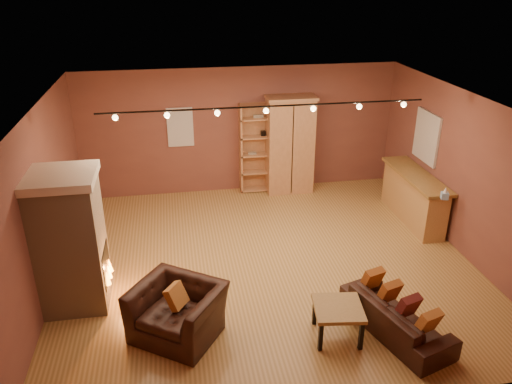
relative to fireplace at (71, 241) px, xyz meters
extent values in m
plane|color=olive|center=(3.04, 0.60, -1.06)|extent=(7.00, 7.00, 0.00)
plane|color=brown|center=(3.04, 0.60, 1.74)|extent=(7.00, 7.00, 0.00)
cube|color=brown|center=(3.04, 3.85, 0.34)|extent=(7.00, 0.02, 2.80)
cube|color=brown|center=(-0.46, 0.60, 0.34)|extent=(0.02, 6.50, 2.80)
cube|color=brown|center=(6.54, 0.60, 0.34)|extent=(0.02, 6.50, 2.80)
cube|color=tan|center=(-0.01, 0.00, -0.06)|extent=(0.90, 0.90, 2.00)
cube|color=#ECE3C6|center=(-0.01, 0.00, 1.00)|extent=(0.98, 0.98, 0.12)
cube|color=black|center=(0.40, 0.00, -0.46)|extent=(0.10, 0.65, 0.55)
cone|color=orange|center=(0.46, 0.00, -0.58)|extent=(0.10, 0.10, 0.22)
cube|color=silver|center=(1.74, 3.83, 0.49)|extent=(0.56, 0.04, 0.86)
cube|color=tan|center=(3.43, 3.83, -0.05)|extent=(0.83, 0.04, 2.03)
cube|color=tan|center=(3.04, 3.69, -0.05)|extent=(0.04, 0.32, 2.03)
cube|color=tan|center=(3.83, 3.69, -0.05)|extent=(0.04, 0.32, 2.03)
cube|color=gray|center=(3.29, 3.69, -0.16)|extent=(0.18, 0.12, 0.05)
cube|color=black|center=(3.54, 3.69, 0.29)|extent=(0.10, 0.10, 0.12)
cube|color=tan|center=(3.43, 3.69, -1.02)|extent=(0.83, 0.32, 0.04)
cube|color=tan|center=(3.43, 3.69, -0.60)|extent=(0.83, 0.32, 0.04)
cube|color=tan|center=(3.43, 3.69, -0.18)|extent=(0.83, 0.32, 0.03)
cube|color=tan|center=(3.43, 3.69, 0.23)|extent=(0.83, 0.32, 0.04)
cube|color=tan|center=(3.43, 3.69, 0.64)|extent=(0.83, 0.32, 0.04)
cube|color=tan|center=(3.43, 3.69, 0.95)|extent=(0.83, 0.32, 0.04)
cube|color=tan|center=(4.12, 3.57, 0.01)|extent=(1.02, 0.56, 2.14)
cube|color=olive|center=(4.12, 3.30, 0.01)|extent=(0.02, 0.01, 2.04)
cube|color=tan|center=(4.12, 3.57, 1.11)|extent=(1.08, 0.62, 0.06)
cube|color=tan|center=(6.24, 1.69, -0.59)|extent=(0.45, 1.96, 0.93)
cube|color=olive|center=(6.24, 1.69, -0.10)|extent=(0.57, 2.08, 0.06)
cube|color=#87B0D8|center=(6.19, 0.54, -0.01)|extent=(0.15, 0.15, 0.12)
cone|color=white|center=(6.19, 0.54, 0.10)|extent=(0.08, 0.08, 0.10)
cube|color=silver|center=(6.51, 2.00, 0.59)|extent=(0.05, 0.90, 1.00)
imported|color=black|center=(4.47, -1.50, -0.72)|extent=(1.01, 1.80, 0.68)
cube|color=#C47832|center=(4.63, -2.02, -0.50)|extent=(0.36, 0.31, 0.36)
cube|color=maroon|center=(4.52, -1.67, -0.50)|extent=(0.36, 0.31, 0.36)
cube|color=#A45520|center=(4.41, -1.32, -0.50)|extent=(0.36, 0.31, 0.36)
cube|color=#A45520|center=(4.30, -0.97, -0.50)|extent=(0.36, 0.31, 0.36)
imported|color=black|center=(1.47, -1.02, -0.56)|extent=(1.37, 1.27, 1.00)
cube|color=#C47832|center=(1.47, -1.02, -0.43)|extent=(0.36, 0.38, 0.34)
cube|color=olive|center=(3.63, -1.45, -0.59)|extent=(0.73, 0.73, 0.05)
cube|color=black|center=(3.36, -1.72, -0.84)|extent=(0.05, 0.05, 0.44)
cube|color=black|center=(3.90, -1.72, -0.84)|extent=(0.05, 0.05, 0.44)
cube|color=black|center=(3.36, -1.18, -0.84)|extent=(0.05, 0.05, 0.44)
cube|color=black|center=(3.90, -1.18, -0.84)|extent=(0.05, 0.05, 0.44)
cylinder|color=black|center=(3.04, 0.80, 1.66)|extent=(5.20, 0.03, 0.03)
sphere|color=#FFD88C|center=(0.74, 0.80, 1.59)|extent=(0.09, 0.09, 0.09)
sphere|color=#FFD88C|center=(1.51, 0.80, 1.59)|extent=(0.09, 0.09, 0.09)
sphere|color=#FFD88C|center=(2.27, 0.80, 1.59)|extent=(0.09, 0.09, 0.09)
sphere|color=#FFD88C|center=(3.04, 0.80, 1.59)|extent=(0.09, 0.09, 0.09)
sphere|color=#FFD88C|center=(3.81, 0.80, 1.59)|extent=(0.09, 0.09, 0.09)
sphere|color=#FFD88C|center=(4.57, 0.80, 1.59)|extent=(0.09, 0.09, 0.09)
sphere|color=#FFD88C|center=(5.34, 0.80, 1.59)|extent=(0.09, 0.09, 0.09)
camera|label=1|loc=(1.58, -6.71, 3.63)|focal=35.00mm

